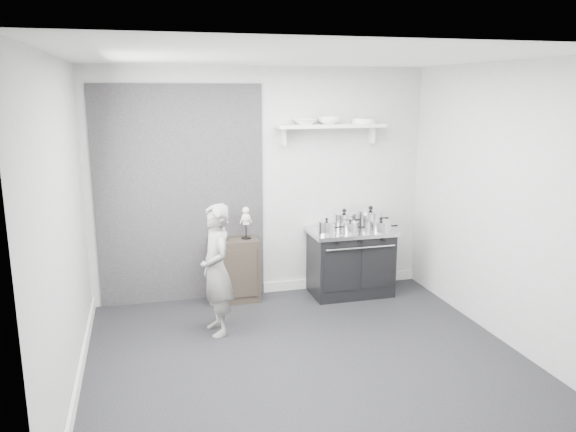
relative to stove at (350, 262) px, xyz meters
name	(u,v)px	position (x,y,z in m)	size (l,w,h in m)	color
ground	(305,357)	(-1.01, -1.48, -0.40)	(4.00, 4.00, 0.00)	black
room_shell	(291,181)	(-1.10, -1.33, 1.23)	(4.02, 3.62, 2.71)	#A4A5A2
wall_shelf	(331,127)	(-0.21, 0.20, 1.60)	(1.30, 0.26, 0.24)	silver
stove	(350,262)	(0.00, 0.00, 0.00)	(1.00, 0.63, 0.80)	black
side_cabinet	(234,270)	(-1.40, 0.13, -0.03)	(0.57, 0.33, 0.74)	black
child	(216,270)	(-1.71, -0.71, 0.27)	(0.49, 0.32, 1.34)	slate
pot_front_left	(327,227)	(-0.35, -0.11, 0.48)	(0.29, 0.21, 0.19)	silver
pot_back_left	(344,220)	(-0.05, 0.12, 0.49)	(0.37, 0.29, 0.23)	silver
pot_back_right	(370,218)	(0.27, 0.08, 0.50)	(0.39, 0.30, 0.26)	silver
pot_front_right	(381,226)	(0.31, -0.16, 0.46)	(0.34, 0.26, 0.17)	silver
pot_front_center	(350,227)	(-0.07, -0.13, 0.46)	(0.28, 0.19, 0.16)	silver
skeleton_full	(222,220)	(-1.53, 0.13, 0.57)	(0.13, 0.08, 0.47)	beige
skeleton_torso	(246,220)	(-1.25, 0.13, 0.55)	(0.12, 0.08, 0.43)	beige
bowl_large	(305,122)	(-0.53, 0.19, 1.67)	(0.27, 0.27, 0.07)	white
bowl_small	(329,121)	(-0.24, 0.19, 1.68)	(0.26, 0.26, 0.08)	white
plate_stack	(364,121)	(0.20, 0.19, 1.67)	(0.28, 0.28, 0.06)	white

